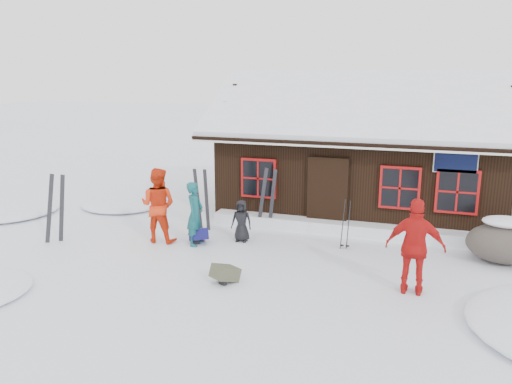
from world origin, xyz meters
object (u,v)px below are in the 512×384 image
(skier_teal, at_px, (195,214))
(ski_poles, at_px, (346,225))
(boulder, at_px, (504,242))
(skier_crouched, at_px, (242,221))
(skier_orange_left, at_px, (158,205))
(backpack_olive, at_px, (225,276))
(skier_orange_right, at_px, (415,247))
(backpack_blue, at_px, (199,237))
(ski_pair_left, at_px, (56,209))

(skier_teal, bearing_deg, ski_poles, -80.01)
(boulder, distance_m, ski_poles, 3.61)
(skier_teal, bearing_deg, skier_crouched, -61.03)
(skier_orange_left, height_order, backpack_olive, skier_orange_left)
(boulder, bearing_deg, backpack_olive, -150.96)
(skier_orange_right, xyz_separation_m, backpack_blue, (-5.33, 1.44, -0.82))
(skier_teal, bearing_deg, skier_orange_right, -107.53)
(skier_orange_left, relative_size, ski_pair_left, 1.05)
(skier_teal, relative_size, ski_poles, 1.26)
(ski_pair_left, bearing_deg, skier_teal, -6.87)
(skier_teal, bearing_deg, skier_orange_left, 87.90)
(skier_orange_right, relative_size, skier_crouched, 1.77)
(backpack_blue, bearing_deg, skier_teal, -127.19)
(skier_teal, xyz_separation_m, backpack_blue, (-0.00, 0.17, -0.67))
(skier_orange_left, bearing_deg, ski_poles, -172.36)
(skier_orange_left, distance_m, ski_poles, 4.78)
(skier_teal, bearing_deg, ski_pair_left, 100.85)
(skier_crouched, bearing_deg, skier_orange_right, -28.59)
(backpack_olive, bearing_deg, ski_pair_left, -161.97)
(skier_teal, relative_size, skier_crouched, 1.49)
(skier_teal, height_order, backpack_olive, skier_teal)
(skier_orange_left, distance_m, skier_crouched, 2.18)
(boulder, bearing_deg, skier_teal, -170.89)
(ski_pair_left, bearing_deg, skier_orange_right, -24.03)
(ski_poles, bearing_deg, skier_teal, -165.81)
(ski_pair_left, xyz_separation_m, ski_poles, (7.13, 1.86, -0.27))
(skier_teal, height_order, ski_poles, skier_teal)
(skier_orange_left, xyz_separation_m, backpack_blue, (1.02, 0.21, -0.82))
(skier_orange_left, xyz_separation_m, ski_pair_left, (-2.46, -0.90, -0.10))
(boulder, bearing_deg, backpack_blue, -172.25)
(boulder, xyz_separation_m, backpack_olive, (-5.63, -3.13, -0.35))
(ski_poles, bearing_deg, backpack_olive, -125.12)
(skier_crouched, bearing_deg, boulder, -0.04)
(skier_orange_right, height_order, boulder, skier_orange_right)
(boulder, relative_size, backpack_olive, 3.19)
(boulder, bearing_deg, ski_poles, -176.19)
(skier_crouched, height_order, ski_pair_left, ski_pair_left)
(skier_crouched, bearing_deg, skier_orange_left, -165.77)
(skier_crouched, xyz_separation_m, ski_poles, (2.64, 0.27, 0.06))
(skier_teal, xyz_separation_m, backpack_olive, (1.62, -1.96, -0.67))
(skier_orange_left, bearing_deg, backpack_olive, 139.89)
(backpack_olive, bearing_deg, skier_teal, 158.87)
(skier_teal, xyz_separation_m, ski_poles, (3.65, 0.92, -0.21))
(boulder, bearing_deg, skier_orange_right, -128.39)
(boulder, xyz_separation_m, ski_pair_left, (-10.73, -2.10, 0.38))
(backpack_blue, bearing_deg, skier_orange_right, -53.27)
(skier_teal, relative_size, boulder, 0.98)
(ski_poles, height_order, backpack_olive, ski_poles)
(skier_crouched, distance_m, boulder, 6.26)
(backpack_blue, xyz_separation_m, backpack_olive, (1.62, -2.14, -0.00))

